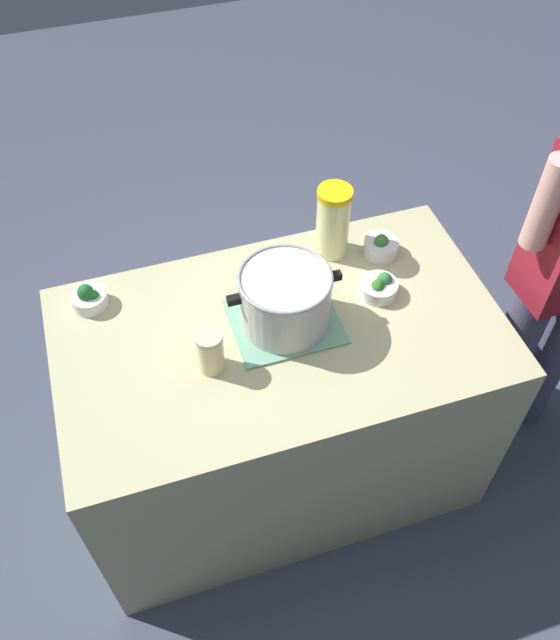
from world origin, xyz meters
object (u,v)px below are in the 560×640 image
cooking_pot (285,298)px  mason_jar (210,351)px  broccoli_bowl_center (89,298)px  broccoli_bowl_front (381,246)px  lemonade_pitcher (333,222)px  broccoli_bowl_back (379,287)px

cooking_pot → mason_jar: (-0.26, -0.10, -0.04)m
cooking_pot → broccoli_bowl_center: (-0.56, 0.25, -0.08)m
broccoli_bowl_front → broccoli_bowl_center: 0.97m
mason_jar → broccoli_bowl_front: size_ratio=1.25×
cooking_pot → mason_jar: size_ratio=2.41×
lemonade_pitcher → broccoli_bowl_front: size_ratio=2.21×
cooking_pot → broccoli_bowl_front: 0.45m
lemonade_pitcher → broccoli_bowl_front: 0.19m
lemonade_pitcher → cooking_pot: bearing=-134.1°
broccoli_bowl_center → broccoli_bowl_back: (0.89, -0.23, -0.00)m
lemonade_pitcher → broccoli_bowl_back: size_ratio=2.13×
broccoli_bowl_front → lemonade_pitcher: bearing=157.2°
mason_jar → broccoli_bowl_back: 0.59m
lemonade_pitcher → broccoli_bowl_center: (-0.81, -0.00, -0.10)m
cooking_pot → lemonade_pitcher: lemonade_pitcher is taller
cooking_pot → broccoli_bowl_front: size_ratio=3.00×
lemonade_pitcher → mason_jar: (-0.50, -0.35, -0.06)m
broccoli_bowl_center → broccoli_bowl_back: broccoli_bowl_center is taller
cooking_pot → broccoli_bowl_center: 0.62m
broccoli_bowl_front → broccoli_bowl_back: bearing=-114.6°
mason_jar → broccoli_bowl_back: bearing=11.6°
cooking_pot → mason_jar: 0.28m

